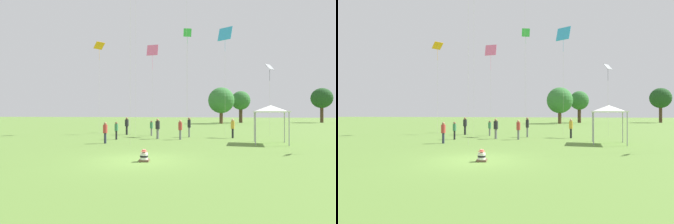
# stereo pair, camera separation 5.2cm
# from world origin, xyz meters

# --- Properties ---
(ground_plane) EXTENTS (300.00, 300.00, 0.00)m
(ground_plane) POSITION_xyz_m (0.00, 0.00, 0.00)
(ground_plane) COLOR #567A33
(seated_toddler) EXTENTS (0.53, 0.62, 0.57)m
(seated_toddler) POSITION_xyz_m (0.33, -0.27, 0.22)
(seated_toddler) COLOR brown
(seated_toddler) RESTS_ON ground
(person_standing_0) EXTENTS (0.39, 0.39, 1.74)m
(person_standing_0) POSITION_xyz_m (4.70, 12.49, 1.05)
(person_standing_0) COLOR black
(person_standing_0) RESTS_ON ground
(person_standing_1) EXTENTS (0.42, 0.42, 1.77)m
(person_standing_1) POSITION_xyz_m (-1.74, 10.36, 1.05)
(person_standing_1) COLOR slate
(person_standing_1) RESTS_ON ground
(person_standing_2) EXTENTS (0.34, 0.34, 1.59)m
(person_standing_2) POSITION_xyz_m (-4.67, 6.15, 0.95)
(person_standing_2) COLOR #282D42
(person_standing_2) RESTS_ON ground
(person_standing_3) EXTENTS (0.38, 0.38, 1.85)m
(person_standing_3) POSITION_xyz_m (0.73, 12.61, 1.14)
(person_standing_3) COLOR slate
(person_standing_3) RESTS_ON ground
(person_standing_4) EXTENTS (0.37, 0.37, 1.52)m
(person_standing_4) POSITION_xyz_m (-3.17, 13.43, 0.91)
(person_standing_4) COLOR slate
(person_standing_4) RESTS_ON ground
(person_standing_5) EXTENTS (0.34, 0.34, 1.68)m
(person_standing_5) POSITION_xyz_m (0.29, 10.16, 1.01)
(person_standing_5) COLOR slate
(person_standing_5) RESTS_ON ground
(person_standing_6) EXTENTS (0.30, 0.30, 1.52)m
(person_standing_6) POSITION_xyz_m (-5.07, 9.11, 0.91)
(person_standing_6) COLOR black
(person_standing_6) RESTS_ON ground
(person_standing_7) EXTENTS (0.55, 0.55, 1.82)m
(person_standing_7) POSITION_xyz_m (-6.02, 14.04, 1.08)
(person_standing_7) COLOR black
(person_standing_7) RESTS_ON ground
(canopy_tent) EXTENTS (2.60, 2.60, 2.82)m
(canopy_tent) POSITION_xyz_m (7.28, 8.58, 2.54)
(canopy_tent) COLOR white
(canopy_tent) RESTS_ON ground
(kite_2) EXTENTS (1.05, 0.59, 13.04)m
(kite_2) POSITION_xyz_m (-0.60, 21.20, 12.11)
(kite_2) COLOR green
(kite_2) RESTS_ON ground
(kite_5) EXTENTS (1.32, 0.39, 10.14)m
(kite_5) POSITION_xyz_m (-4.08, 17.07, 9.32)
(kite_5) COLOR pink
(kite_5) RESTS_ON ground
(kite_6) EXTENTS (0.92, 0.92, 7.07)m
(kite_6) POSITION_xyz_m (8.30, 15.16, 6.54)
(kite_6) COLOR #1E2328
(kite_6) RESTS_ON ground
(kite_7) EXTENTS (1.54, 1.10, 11.19)m
(kite_7) POSITION_xyz_m (4.05, 15.80, 10.32)
(kite_7) COLOR #339EDB
(kite_7) RESTS_ON ground
(kite_8) EXTENTS (1.25, 1.30, 10.03)m
(kite_8) POSITION_xyz_m (-9.51, 14.74, 9.44)
(kite_8) COLOR orange
(kite_8) RESTS_ON ground
(distant_tree_0) EXTENTS (4.98, 4.98, 8.59)m
(distant_tree_0) POSITION_xyz_m (27.63, 59.46, 6.02)
(distant_tree_0) COLOR #473323
(distant_tree_0) RESTS_ON ground
(distant_tree_1) EXTENTS (4.59, 4.59, 7.76)m
(distant_tree_1) POSITION_xyz_m (7.95, 54.53, 5.37)
(distant_tree_1) COLOR #473323
(distant_tree_1) RESTS_ON ground
(distant_tree_2) EXTENTS (5.76, 5.76, 8.08)m
(distant_tree_2) POSITION_xyz_m (3.32, 47.58, 5.16)
(distant_tree_2) COLOR brown
(distant_tree_2) RESTS_ON ground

